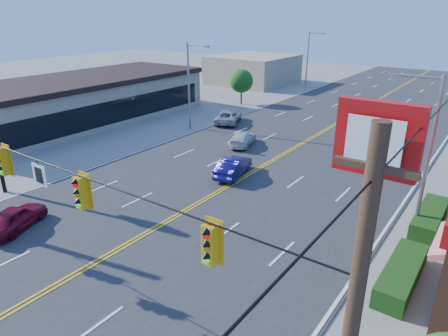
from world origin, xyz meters
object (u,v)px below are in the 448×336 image
Objects in this scene: signal_span at (22,181)px; kfc_pylon at (371,190)px; car_magenta at (15,219)px; car_blue at (233,167)px; car_white at (242,139)px; car_silver at (228,117)px.

signal_span is 11.87m from kfc_pylon.
car_blue reaches higher than car_magenta.
car_magenta reaches higher than car_white.
car_white is (-14.96, 16.49, -5.48)m from kfc_pylon.
car_silver is at bearing -65.94° from car_blue.
kfc_pylon reaches higher than car_magenta.
signal_span is at bearing 83.55° from car_white.
car_magenta is at bearing 160.78° from signal_span.
car_white is (1.90, 18.49, -0.06)m from car_magenta.
kfc_pylon is 16.74m from car_blue.
signal_span is 7.42m from car_magenta.
car_white is at bearing -74.51° from car_blue.
car_magenta is 18.59m from car_white.
signal_span reaches higher than kfc_pylon.
kfc_pylon is 22.93m from car_white.
signal_span is 27.59m from car_silver.
car_silver is (-3.24, 23.74, 0.02)m from car_magenta.
car_silver is at bearing -62.65° from car_white.
signal_span is at bearing 85.42° from car_silver.
signal_span is at bearing 139.76° from car_magenta.
signal_span is 6.17× the size of car_blue.
car_silver is at bearing 109.22° from signal_span.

